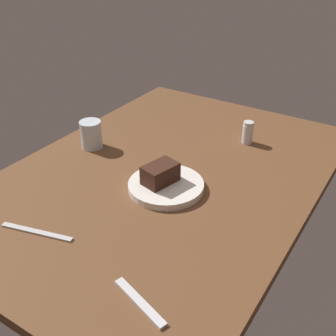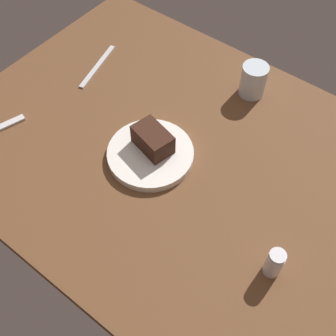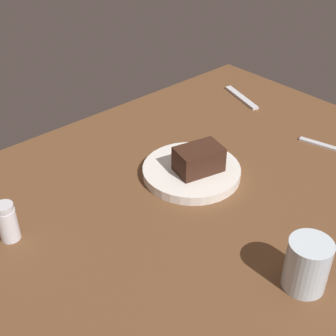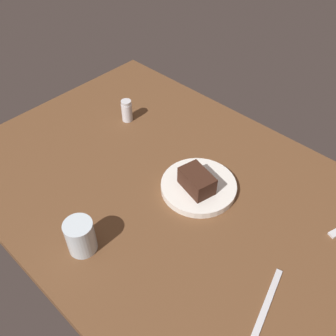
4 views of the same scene
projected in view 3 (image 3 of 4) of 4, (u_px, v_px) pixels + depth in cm
name	position (u px, v px, depth cm)	size (l,w,h in cm)	color
dining_table	(183.00, 205.00, 94.57)	(120.00, 84.00, 3.00)	brown
dessert_plate	(191.00, 171.00, 100.14)	(21.04, 21.04, 2.01)	white
chocolate_cake_slice	(199.00, 159.00, 97.30)	(9.65, 6.21, 5.43)	#381E14
salt_shaker	(7.00, 222.00, 82.46)	(3.57, 3.57, 7.61)	silver
water_glass	(307.00, 265.00, 72.97)	(6.98, 6.98, 9.05)	silver
dessert_spoon	(241.00, 97.00, 131.29)	(15.00, 1.80, 0.70)	silver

